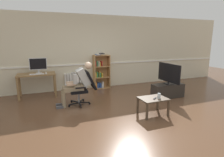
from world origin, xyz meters
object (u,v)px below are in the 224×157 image
at_px(computer_desk, 37,77).
at_px(spare_remote, 155,98).
at_px(keyboard, 37,74).
at_px(radiator, 76,81).
at_px(coffee_table, 153,101).
at_px(imac_monitor, 38,64).
at_px(person_seated, 77,83).
at_px(office_chair, 84,86).
at_px(bookshelf, 100,72).
at_px(tv_screen, 169,73).
at_px(tv_stand, 168,90).
at_px(computer_mouse, 46,73).
at_px(drinking_glass, 159,96).

relative_size(computer_desk, spare_remote, 7.66).
bearing_deg(spare_remote, keyboard, -170.98).
bearing_deg(radiator, coffee_table, -65.29).
distance_m(computer_desk, keyboard, 0.19).
height_order(imac_monitor, radiator, imac_monitor).
bearing_deg(person_seated, office_chair, 90.00).
height_order(keyboard, radiator, keyboard).
relative_size(bookshelf, office_chair, 1.37).
height_order(keyboard, tv_screen, tv_screen).
height_order(office_chair, spare_remote, office_chair).
relative_size(keyboard, coffee_table, 0.64).
distance_m(tv_stand, coffee_table, 1.60).
bearing_deg(person_seated, computer_mouse, -143.78).
bearing_deg(tv_screen, person_seated, 81.90).
bearing_deg(computer_mouse, coffee_table, -45.93).
relative_size(keyboard, spare_remote, 2.80).
xyz_separation_m(bookshelf, person_seated, (-1.15, -1.52, 0.04)).
xyz_separation_m(imac_monitor, tv_stand, (3.81, -1.63, -0.82)).
bearing_deg(office_chair, computer_mouse, -138.16).
bearing_deg(person_seated, bookshelf, 143.79).
relative_size(coffee_table, spare_remote, 4.39).
height_order(keyboard, drinking_glass, keyboard).
relative_size(keyboard, drinking_glass, 3.28).
bearing_deg(imac_monitor, radiator, 14.40).
xyz_separation_m(computer_desk, tv_screen, (3.88, -1.56, 0.14)).
xyz_separation_m(computer_desk, bookshelf, (2.22, 0.29, -0.04)).
relative_size(bookshelf, spare_remote, 8.84).
distance_m(computer_desk, office_chair, 1.75).
height_order(bookshelf, coffee_table, bookshelf).
relative_size(keyboard, person_seated, 0.35).
bearing_deg(keyboard, coffee_table, -42.64).
height_order(radiator, spare_remote, radiator).
xyz_separation_m(computer_mouse, spare_remote, (2.38, -2.50, -0.34)).
relative_size(imac_monitor, office_chair, 0.55).
height_order(computer_desk, drinking_glass, computer_desk).
xyz_separation_m(computer_mouse, coffee_table, (2.37, -2.44, -0.41)).
bearing_deg(imac_monitor, tv_stand, -23.23).
xyz_separation_m(tv_screen, spare_remote, (-1.22, -1.06, -0.34)).
xyz_separation_m(bookshelf, spare_remote, (0.45, -2.91, -0.17)).
height_order(tv_stand, drinking_glass, drinking_glass).
relative_size(office_chair, tv_stand, 0.94).
xyz_separation_m(computer_desk, radiator, (1.29, 0.39, -0.33)).
relative_size(keyboard, office_chair, 0.43).
distance_m(radiator, tv_stand, 3.24).
bearing_deg(office_chair, tv_screen, 83.96).
height_order(bookshelf, tv_stand, bookshelf).
bearing_deg(spare_remote, office_chair, -172.18).
relative_size(person_seated, tv_screen, 1.23).
bearing_deg(computer_mouse, office_chair, -49.20).
distance_m(bookshelf, tv_screen, 2.49).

